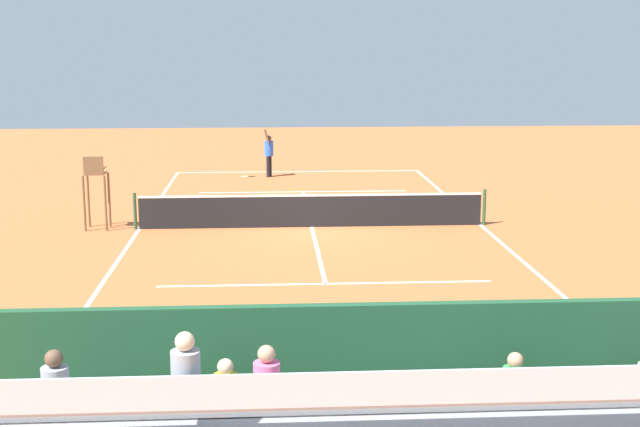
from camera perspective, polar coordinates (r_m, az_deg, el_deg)
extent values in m
plane|color=#BC6033|center=(25.19, -0.55, -0.90)|extent=(60.00, 60.00, 0.00)
cube|color=white|center=(36.01, -1.45, 2.79)|extent=(10.00, 0.10, 0.01)
cube|color=white|center=(14.65, 1.68, -9.99)|extent=(10.00, 0.10, 0.01)
cube|color=white|center=(25.93, 10.55, -0.74)|extent=(0.10, 22.00, 0.01)
cube|color=white|center=(25.44, -11.87, -1.02)|extent=(0.10, 22.00, 0.01)
cube|color=white|center=(31.13, -1.12, 1.45)|extent=(7.50, 0.10, 0.01)
cube|color=white|center=(19.33, 0.37, -4.67)|extent=(7.50, 0.10, 0.01)
cube|color=white|center=(25.19, -0.55, -0.89)|extent=(0.10, 12.10, 0.01)
cube|color=white|center=(36.01, -1.45, 2.79)|extent=(0.10, 0.30, 0.01)
cube|color=black|center=(25.10, -0.55, 0.11)|extent=(10.00, 0.02, 0.91)
cube|color=white|center=(25.01, -0.56, 1.20)|extent=(10.00, 0.04, 0.06)
cylinder|color=#2D5133|center=(25.85, 10.81, 0.42)|extent=(0.10, 0.10, 1.07)
cylinder|color=#2D5133|center=(25.35, -12.14, 0.15)|extent=(0.10, 0.10, 1.07)
cube|color=#1E4C2D|center=(11.51, 3.07, -10.76)|extent=(18.00, 0.16, 2.00)
cube|color=silver|center=(10.84, 3.55, -13.17)|extent=(8.60, 0.36, 0.04)
cube|color=silver|center=(10.60, 3.69, -12.59)|extent=(8.60, 0.03, 0.36)
cube|color=silver|center=(9.94, 4.16, -12.71)|extent=(8.60, 0.36, 0.04)
cube|color=silver|center=(9.69, 4.32, -12.06)|extent=(8.60, 0.03, 0.36)
cube|color=silver|center=(9.03, 4.88, -12.15)|extent=(8.60, 0.36, 0.04)
cube|color=silver|center=(8.79, 5.07, -11.42)|extent=(8.60, 0.03, 0.36)
cube|color=#2D2D33|center=(10.00, -3.52, -12.30)|extent=(0.32, 0.40, 0.12)
cylinder|color=pink|center=(9.78, -3.54, -11.05)|extent=(0.30, 0.30, 0.45)
sphere|color=tan|center=(9.66, -3.57, -9.26)|extent=(0.20, 0.20, 0.20)
cube|color=#2D2D33|center=(10.27, -16.84, -12.12)|extent=(0.32, 0.40, 0.12)
cylinder|color=#9399A3|center=(10.06, -17.09, -10.89)|extent=(0.30, 0.30, 0.45)
sphere|color=brown|center=(9.94, -17.20, -9.16)|extent=(0.20, 0.20, 0.20)
cube|color=#2D2D33|center=(11.32, 12.49, -12.13)|extent=(0.32, 0.40, 0.12)
cylinder|color=green|center=(11.10, 12.73, -11.02)|extent=(0.30, 0.30, 0.45)
sphere|color=tan|center=(10.98, 12.80, -9.45)|extent=(0.20, 0.20, 0.20)
cube|color=#2D2D33|center=(9.12, -8.75, -11.72)|extent=(0.32, 0.40, 0.12)
cylinder|color=#9399A3|center=(8.91, -8.88, -10.33)|extent=(0.30, 0.30, 0.45)
sphere|color=beige|center=(8.79, -8.94, -8.36)|extent=(0.20, 0.20, 0.20)
cube|color=#2D2D33|center=(10.92, -6.18, -12.80)|extent=(0.32, 0.40, 0.12)
cylinder|color=yellow|center=(10.70, -6.24, -11.67)|extent=(0.30, 0.30, 0.45)
sphere|color=beige|center=(10.58, -6.28, -10.05)|extent=(0.20, 0.20, 0.20)
cylinder|color=brown|center=(25.87, -13.77, 0.90)|extent=(0.07, 0.07, 1.60)
cylinder|color=brown|center=(25.98, -15.08, 0.88)|extent=(0.07, 0.07, 1.60)
cylinder|color=brown|center=(25.29, -14.01, 0.66)|extent=(0.07, 0.07, 1.60)
cylinder|color=brown|center=(25.41, -15.34, 0.64)|extent=(0.07, 0.07, 1.60)
cube|color=brown|center=(25.50, -14.64, 2.60)|extent=(0.56, 0.56, 0.06)
cube|color=brown|center=(25.23, -14.78, 3.13)|extent=(0.56, 0.06, 0.48)
cube|color=brown|center=(25.43, -14.08, 2.95)|extent=(0.04, 0.48, 0.04)
cube|color=brown|center=(25.53, -15.23, 2.92)|extent=(0.04, 0.48, 0.04)
cube|color=#9E754C|center=(12.93, 13.67, -11.16)|extent=(1.80, 0.40, 0.05)
cylinder|color=#9E754C|center=(13.25, 16.80, -11.82)|extent=(0.06, 0.06, 0.45)
cylinder|color=#9E754C|center=(12.82, 10.35, -12.30)|extent=(0.06, 0.06, 0.45)
cube|color=#9E754C|center=(12.66, 13.98, -10.21)|extent=(1.80, 0.04, 0.36)
cube|color=#334C8C|center=(12.42, 4.36, -13.18)|extent=(0.90, 0.36, 0.36)
cylinder|color=black|center=(34.74, -3.33, 3.17)|extent=(0.14, 0.14, 0.85)
cylinder|color=black|center=(34.54, -3.46, 3.12)|extent=(0.14, 0.14, 0.85)
cylinder|color=blue|center=(34.54, -3.41, 4.33)|extent=(0.46, 0.46, 0.60)
sphere|color=brown|center=(34.50, -3.41, 5.01)|extent=(0.22, 0.22, 0.22)
cylinder|color=brown|center=(34.28, -3.54, 5.12)|extent=(0.26, 0.17, 0.55)
cylinder|color=brown|center=(34.74, -3.28, 4.43)|extent=(0.12, 0.12, 0.50)
cylinder|color=black|center=(34.74, -4.55, 2.47)|extent=(0.28, 0.07, 0.03)
torus|color=#D8CC4C|center=(34.71, -4.99, 2.45)|extent=(0.34, 0.34, 0.02)
cylinder|color=white|center=(34.71, -4.99, 2.45)|extent=(0.25, 0.25, 0.00)
sphere|color=#CCDB33|center=(31.31, -1.95, 1.56)|extent=(0.07, 0.07, 0.07)
sphere|color=#CCDB33|center=(33.09, -3.26, 2.08)|extent=(0.07, 0.07, 0.07)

